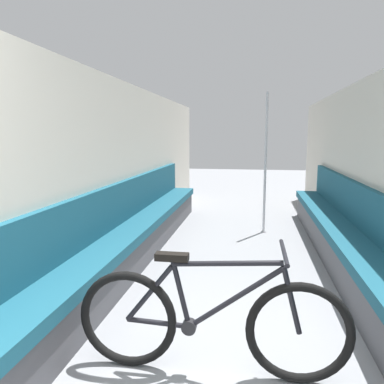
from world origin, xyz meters
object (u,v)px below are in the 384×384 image
(bicycle, at_px, (210,322))
(grab_pole_near, at_px, (265,166))
(bench_seat_row_right, at_px, (349,245))
(bench_seat_row_left, at_px, (133,235))

(bicycle, xyz_separation_m, grab_pole_near, (0.41, 3.48, 0.67))
(bench_seat_row_right, distance_m, grab_pole_near, 1.91)
(bench_seat_row_right, xyz_separation_m, grab_pole_near, (-0.84, 1.57, 0.69))
(bicycle, relative_size, grab_pole_near, 0.81)
(bench_seat_row_left, bearing_deg, bicycle, -59.79)
(bench_seat_row_left, distance_m, grab_pole_near, 2.29)
(bench_seat_row_left, bearing_deg, bench_seat_row_right, 0.00)
(bench_seat_row_left, distance_m, bench_seat_row_right, 2.36)
(bicycle, bearing_deg, bench_seat_row_right, 59.57)
(grab_pole_near, bearing_deg, bench_seat_row_right, -61.79)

